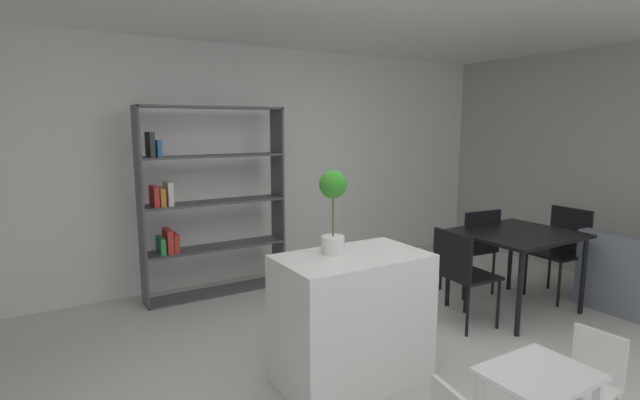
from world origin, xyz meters
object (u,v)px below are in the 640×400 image
object	(u,v)px
dining_table	(517,240)
dining_chair_window_side	(563,244)
potted_plant_on_island	(333,203)
child_chair_right	(591,379)
dining_chair_far	(475,243)
open_bookshelf	(204,202)
dining_chair_island_side	(460,269)
child_table	(538,389)
kitchen_island	(352,318)

from	to	relation	value
dining_table	dining_chair_window_side	xyz separation A→B (m)	(0.75, -0.00, -0.14)
potted_plant_on_island	child_chair_right	distance (m)	1.85
dining_chair_far	dining_chair_window_side	xyz separation A→B (m)	(0.76, -0.49, -0.00)
child_chair_right	dining_table	bearing A→B (deg)	134.91
potted_plant_on_island	open_bookshelf	bearing A→B (deg)	96.47
child_chair_right	potted_plant_on_island	bearing A→B (deg)	-148.10
dining_chair_island_side	dining_chair_far	bearing A→B (deg)	-52.01
dining_chair_far	dining_chair_island_side	size ratio (longest dim) A/B	1.06
child_table	dining_table	bearing A→B (deg)	39.75
dining_table	dining_chair_far	xyz separation A→B (m)	(-0.01, 0.49, -0.14)
open_bookshelf	child_chair_right	xyz separation A→B (m)	(1.19, -3.36, -0.66)
open_bookshelf	dining_chair_island_side	bearing A→B (deg)	-49.32
dining_chair_island_side	kitchen_island	bearing A→B (deg)	105.31
open_bookshelf	dining_chair_window_side	xyz separation A→B (m)	(3.14, -1.94, -0.43)
potted_plant_on_island	dining_chair_far	xyz separation A→B (m)	(2.15, 0.63, -0.70)
open_bookshelf	dining_chair_window_side	distance (m)	3.72
child_chair_right	dining_chair_window_side	distance (m)	2.42
child_chair_right	dining_chair_far	distance (m)	2.26
child_table	dining_table	world-z (taller)	dining_table
dining_chair_far	potted_plant_on_island	bearing A→B (deg)	21.63
dining_table	dining_chair_window_side	bearing A→B (deg)	-0.28
open_bookshelf	dining_chair_window_side	bearing A→B (deg)	-31.70
open_bookshelf	child_chair_right	bearing A→B (deg)	-70.48
potted_plant_on_island	dining_table	bearing A→B (deg)	3.70
open_bookshelf	dining_chair_far	bearing A→B (deg)	-31.31
child_table	child_chair_right	size ratio (longest dim) A/B	0.94
open_bookshelf	dining_table	size ratio (longest dim) A/B	1.86
open_bookshelf	dining_chair_island_side	size ratio (longest dim) A/B	2.27
dining_chair_far	dining_table	bearing A→B (deg)	96.45
potted_plant_on_island	child_chair_right	world-z (taller)	potted_plant_on_island
kitchen_island	dining_table	distance (m)	2.10
kitchen_island	child_table	size ratio (longest dim) A/B	1.83
child_table	dining_table	size ratio (longest dim) A/B	0.53
dining_table	dining_chair_far	size ratio (longest dim) A/B	1.15
child_chair_right	kitchen_island	bearing A→B (deg)	-148.49
dining_chair_window_side	dining_chair_island_side	xyz separation A→B (m)	(-1.48, 0.01, -0.02)
potted_plant_on_island	child_chair_right	bearing A→B (deg)	-53.31
dining_chair_far	dining_chair_island_side	xyz separation A→B (m)	(-0.73, -0.48, -0.03)
potted_plant_on_island	dining_chair_window_side	xyz separation A→B (m)	(2.91, 0.14, -0.70)
potted_plant_on_island	dining_chair_island_side	bearing A→B (deg)	5.89
child_chair_right	dining_chair_far	xyz separation A→B (m)	(1.20, 1.91, 0.23)
child_table	dining_chair_island_side	bearing A→B (deg)	55.69
child_table	dining_chair_island_side	xyz separation A→B (m)	(0.98, 1.43, 0.11)
potted_plant_on_island	child_table	bearing A→B (deg)	-70.88
dining_chair_window_side	dining_chair_island_side	size ratio (longest dim) A/B	1.07
kitchen_island	dining_chair_island_side	xyz separation A→B (m)	(1.33, 0.25, 0.07)
dining_chair_far	open_bookshelf	bearing A→B (deg)	-25.89
child_chair_right	dining_table	world-z (taller)	dining_table
kitchen_island	dining_chair_far	size ratio (longest dim) A/B	1.11
potted_plant_on_island	open_bookshelf	distance (m)	2.11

